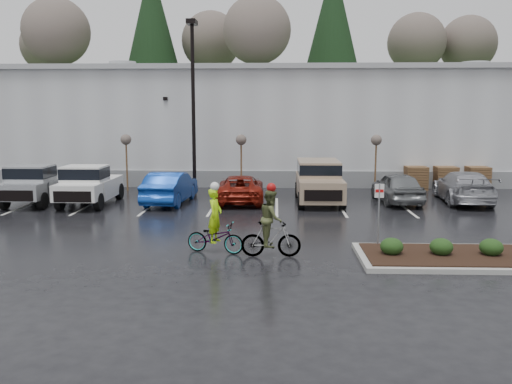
{
  "coord_description": "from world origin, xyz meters",
  "views": [
    {
      "loc": [
        0.44,
        -17.24,
        4.53
      ],
      "look_at": [
        -0.34,
        4.1,
        1.3
      ],
      "focal_mm": 38.0,
      "sensor_mm": 36.0,
      "label": 1
    }
  ],
  "objects_px": {
    "pallet_stack_b": "(445,178)",
    "car_blue": "(170,187)",
    "lamppost": "(193,88)",
    "car_red": "(241,189)",
    "car_far_silver": "(463,187)",
    "suv_tan": "(319,182)",
    "cyclist_olive": "(271,230)",
    "pallet_stack_a": "(416,178)",
    "pallet_stack_c": "(477,178)",
    "sapling_mid": "(241,143)",
    "sapling_east": "(376,143)",
    "fire_lane_sign": "(379,207)",
    "car_grey": "(397,187)",
    "sapling_west": "(126,143)",
    "cyclist_hivis": "(215,231)",
    "pickup_silver": "(39,183)",
    "pickup_white": "(92,184)"
  },
  "relations": [
    {
      "from": "cyclist_olive",
      "to": "lamppost",
      "type": "bearing_deg",
      "value": 17.75
    },
    {
      "from": "car_red",
      "to": "cyclist_hivis",
      "type": "xyz_separation_m",
      "value": [
        -0.18,
        -9.73,
        0.04
      ]
    },
    {
      "from": "fire_lane_sign",
      "to": "pickup_white",
      "type": "bearing_deg",
      "value": 145.71
    },
    {
      "from": "lamppost",
      "to": "car_far_silver",
      "type": "height_order",
      "value": "lamppost"
    },
    {
      "from": "sapling_west",
      "to": "sapling_east",
      "type": "relative_size",
      "value": 1.0
    },
    {
      "from": "pallet_stack_a",
      "to": "sapling_west",
      "type": "bearing_deg",
      "value": -176.53
    },
    {
      "from": "pallet_stack_c",
      "to": "pickup_white",
      "type": "distance_m",
      "value": 21.23
    },
    {
      "from": "sapling_mid",
      "to": "fire_lane_sign",
      "type": "bearing_deg",
      "value": -67.51
    },
    {
      "from": "fire_lane_sign",
      "to": "car_red",
      "type": "height_order",
      "value": "fire_lane_sign"
    },
    {
      "from": "car_far_silver",
      "to": "suv_tan",
      "type": "bearing_deg",
      "value": 7.71
    },
    {
      "from": "sapling_mid",
      "to": "pickup_silver",
      "type": "xyz_separation_m",
      "value": [
        -9.71,
        -4.23,
        -1.75
      ]
    },
    {
      "from": "fire_lane_sign",
      "to": "suv_tan",
      "type": "distance_m",
      "value": 9.2
    },
    {
      "from": "car_far_silver",
      "to": "pickup_silver",
      "type": "bearing_deg",
      "value": 7.05
    },
    {
      "from": "suv_tan",
      "to": "cyclist_olive",
      "type": "relative_size",
      "value": 2.19
    },
    {
      "from": "lamppost",
      "to": "cyclist_hivis",
      "type": "distance_m",
      "value": 13.59
    },
    {
      "from": "pallet_stack_b",
      "to": "pickup_silver",
      "type": "distance_m",
      "value": 22.04
    },
    {
      "from": "pallet_stack_c",
      "to": "suv_tan",
      "type": "height_order",
      "value": "suv_tan"
    },
    {
      "from": "car_far_silver",
      "to": "cyclist_olive",
      "type": "relative_size",
      "value": 2.3
    },
    {
      "from": "suv_tan",
      "to": "cyclist_olive",
      "type": "height_order",
      "value": "cyclist_olive"
    },
    {
      "from": "pickup_silver",
      "to": "car_far_silver",
      "type": "relative_size",
      "value": 0.97
    },
    {
      "from": "sapling_west",
      "to": "pallet_stack_b",
      "type": "height_order",
      "value": "sapling_west"
    },
    {
      "from": "suv_tan",
      "to": "cyclist_olive",
      "type": "distance_m",
      "value": 10.38
    },
    {
      "from": "pallet_stack_b",
      "to": "car_blue",
      "type": "height_order",
      "value": "car_blue"
    },
    {
      "from": "car_red",
      "to": "car_far_silver",
      "type": "bearing_deg",
      "value": 179.79
    },
    {
      "from": "pallet_stack_b",
      "to": "car_red",
      "type": "relative_size",
      "value": 0.28
    },
    {
      "from": "sapling_east",
      "to": "fire_lane_sign",
      "type": "bearing_deg",
      "value": -99.75
    },
    {
      "from": "cyclist_olive",
      "to": "car_far_silver",
      "type": "bearing_deg",
      "value": -42.73
    },
    {
      "from": "pallet_stack_b",
      "to": "fire_lane_sign",
      "type": "height_order",
      "value": "fire_lane_sign"
    },
    {
      "from": "pallet_stack_a",
      "to": "pallet_stack_c",
      "type": "bearing_deg",
      "value": 0.0
    },
    {
      "from": "pickup_silver",
      "to": "cyclist_hivis",
      "type": "distance_m",
      "value": 13.37
    },
    {
      "from": "cyclist_olive",
      "to": "fire_lane_sign",
      "type": "bearing_deg",
      "value": -74.54
    },
    {
      "from": "pickup_silver",
      "to": "pallet_stack_c",
      "type": "bearing_deg",
      "value": 12.69
    },
    {
      "from": "pallet_stack_c",
      "to": "car_blue",
      "type": "xyz_separation_m",
      "value": [
        -16.73,
        -5.13,
        0.11
      ]
    },
    {
      "from": "suv_tan",
      "to": "car_grey",
      "type": "xyz_separation_m",
      "value": [
        3.87,
        0.15,
        -0.27
      ]
    },
    {
      "from": "pallet_stack_b",
      "to": "pickup_silver",
      "type": "xyz_separation_m",
      "value": [
        -21.41,
        -5.23,
        0.3
      ]
    },
    {
      "from": "fire_lane_sign",
      "to": "car_far_silver",
      "type": "height_order",
      "value": "fire_lane_sign"
    },
    {
      "from": "sapling_mid",
      "to": "cyclist_hivis",
      "type": "distance_m",
      "value": 13.54
    },
    {
      "from": "lamppost",
      "to": "car_red",
      "type": "relative_size",
      "value": 1.91
    },
    {
      "from": "pallet_stack_c",
      "to": "pickup_silver",
      "type": "xyz_separation_m",
      "value": [
        -23.21,
        -5.23,
        0.3
      ]
    },
    {
      "from": "lamppost",
      "to": "pallet_stack_c",
      "type": "relative_size",
      "value": 6.83
    },
    {
      "from": "sapling_mid",
      "to": "car_blue",
      "type": "height_order",
      "value": "sapling_mid"
    },
    {
      "from": "car_far_silver",
      "to": "pallet_stack_a",
      "type": "bearing_deg",
      "value": -69.21
    },
    {
      "from": "pallet_stack_c",
      "to": "pickup_white",
      "type": "height_order",
      "value": "pickup_white"
    },
    {
      "from": "pallet_stack_a",
      "to": "cyclist_hivis",
      "type": "bearing_deg",
      "value": -124.74
    },
    {
      "from": "pickup_silver",
      "to": "sapling_west",
      "type": "bearing_deg",
      "value": 52.76
    },
    {
      "from": "sapling_east",
      "to": "car_far_silver",
      "type": "xyz_separation_m",
      "value": [
        3.75,
        -3.29,
        -1.95
      ]
    },
    {
      "from": "sapling_east",
      "to": "suv_tan",
      "type": "relative_size",
      "value": 0.63
    },
    {
      "from": "lamppost",
      "to": "pickup_white",
      "type": "height_order",
      "value": "lamppost"
    },
    {
      "from": "pallet_stack_c",
      "to": "sapling_mid",
      "type": "bearing_deg",
      "value": -175.76
    },
    {
      "from": "pallet_stack_b",
      "to": "car_red",
      "type": "height_order",
      "value": "pallet_stack_b"
    }
  ]
}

